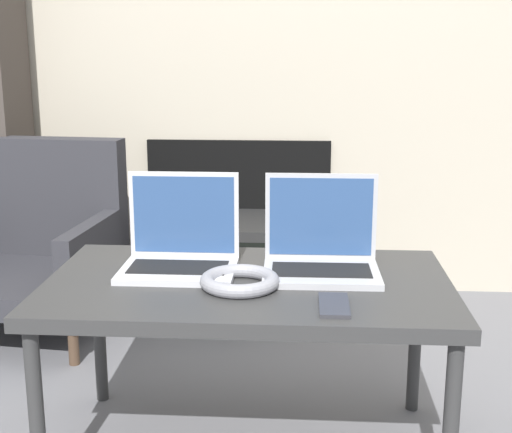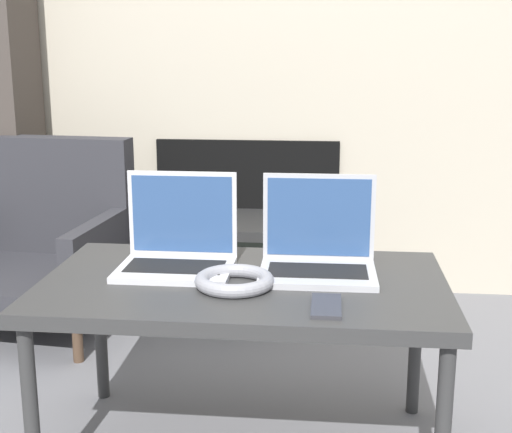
# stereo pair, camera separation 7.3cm
# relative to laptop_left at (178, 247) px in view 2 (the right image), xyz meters

# --- Properties ---
(table) EXTENTS (1.01, 0.59, 0.48)m
(table) POSITION_rel_laptop_left_xyz_m (0.18, -0.08, -0.10)
(table) COLOR #333333
(table) RESTS_ON ground_plane
(laptop_left) EXTENTS (0.30, 0.22, 0.25)m
(laptop_left) POSITION_rel_laptop_left_xyz_m (0.00, 0.00, 0.00)
(laptop_left) COLOR silver
(laptop_left) RESTS_ON table
(laptop_right) EXTENTS (0.30, 0.23, 0.25)m
(laptop_right) POSITION_rel_laptop_left_xyz_m (0.37, -0.00, 0.00)
(laptop_right) COLOR #B2B2B7
(laptop_right) RESTS_ON table
(headphones) EXTENTS (0.19, 0.19, 0.03)m
(headphones) POSITION_rel_laptop_left_xyz_m (0.17, -0.14, -0.04)
(headphones) COLOR gray
(headphones) RESTS_ON table
(phone) EXTENTS (0.07, 0.15, 0.01)m
(phone) POSITION_rel_laptop_left_xyz_m (0.39, -0.26, -0.05)
(phone) COLOR #333338
(phone) RESTS_ON table
(tv) EXTENTS (0.48, 0.42, 0.36)m
(tv) POSITION_rel_laptop_left_xyz_m (0.04, 1.02, -0.35)
(tv) COLOR black
(tv) RESTS_ON ground_plane
(armchair) EXTENTS (0.69, 0.66, 0.71)m
(armchair) POSITION_rel_laptop_left_xyz_m (-0.71, 0.76, -0.20)
(armchair) COLOR #2D2D33
(armchair) RESTS_ON ground_plane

